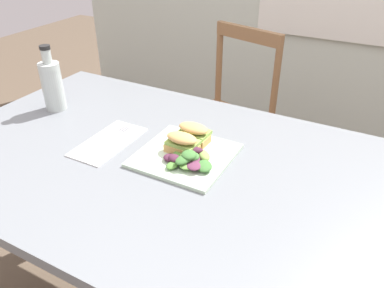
{
  "coord_description": "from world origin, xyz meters",
  "views": [
    {
      "loc": [
        0.5,
        -0.61,
        1.31
      ],
      "look_at": [
        0.06,
        0.2,
        0.76
      ],
      "focal_mm": 35.64,
      "sensor_mm": 36.0,
      "label": 1
    }
  ],
  "objects_px": {
    "dining_table": "(172,197)",
    "plate_lunch": "(185,155)",
    "chair_wooden_far": "(226,120)",
    "bottle_cold_brew": "(53,88)",
    "sandwich_half_back": "(194,133)",
    "fork_on_napkin": "(112,138)",
    "sandwich_half_front": "(182,143)"
  },
  "relations": [
    {
      "from": "fork_on_napkin",
      "to": "bottle_cold_brew",
      "type": "xyz_separation_m",
      "value": [
        -0.3,
        0.08,
        0.07
      ]
    },
    {
      "from": "chair_wooden_far",
      "to": "fork_on_napkin",
      "type": "xyz_separation_m",
      "value": [
        -0.03,
        -0.79,
        0.3
      ]
    },
    {
      "from": "dining_table",
      "to": "chair_wooden_far",
      "type": "relative_size",
      "value": 1.59
    },
    {
      "from": "sandwich_half_back",
      "to": "dining_table",
      "type": "bearing_deg",
      "value": -96.99
    },
    {
      "from": "bottle_cold_brew",
      "to": "sandwich_half_back",
      "type": "bearing_deg",
      "value": 1.59
    },
    {
      "from": "fork_on_napkin",
      "to": "sandwich_half_front",
      "type": "bearing_deg",
      "value": 7.15
    },
    {
      "from": "dining_table",
      "to": "sandwich_half_back",
      "type": "height_order",
      "value": "sandwich_half_back"
    },
    {
      "from": "sandwich_half_front",
      "to": "sandwich_half_back",
      "type": "height_order",
      "value": "same"
    },
    {
      "from": "dining_table",
      "to": "fork_on_napkin",
      "type": "bearing_deg",
      "value": 175.33
    },
    {
      "from": "dining_table",
      "to": "bottle_cold_brew",
      "type": "xyz_separation_m",
      "value": [
        -0.51,
        0.09,
        0.2
      ]
    },
    {
      "from": "plate_lunch",
      "to": "sandwich_half_back",
      "type": "distance_m",
      "value": 0.08
    },
    {
      "from": "plate_lunch",
      "to": "bottle_cold_brew",
      "type": "relative_size",
      "value": 1.12
    },
    {
      "from": "bottle_cold_brew",
      "to": "fork_on_napkin",
      "type": "bearing_deg",
      "value": -14.38
    },
    {
      "from": "sandwich_half_front",
      "to": "fork_on_napkin",
      "type": "distance_m",
      "value": 0.23
    },
    {
      "from": "dining_table",
      "to": "chair_wooden_far",
      "type": "distance_m",
      "value": 0.85
    },
    {
      "from": "dining_table",
      "to": "bottle_cold_brew",
      "type": "bearing_deg",
      "value": 169.55
    },
    {
      "from": "chair_wooden_far",
      "to": "plate_lunch",
      "type": "bearing_deg",
      "value": -74.99
    },
    {
      "from": "plate_lunch",
      "to": "sandwich_half_back",
      "type": "height_order",
      "value": "sandwich_half_back"
    },
    {
      "from": "plate_lunch",
      "to": "sandwich_half_front",
      "type": "xyz_separation_m",
      "value": [
        -0.01,
        0.01,
        0.03
      ]
    },
    {
      "from": "sandwich_half_front",
      "to": "bottle_cold_brew",
      "type": "height_order",
      "value": "bottle_cold_brew"
    },
    {
      "from": "chair_wooden_far",
      "to": "sandwich_half_back",
      "type": "xyz_separation_m",
      "value": [
        0.2,
        -0.7,
        0.33
      ]
    },
    {
      "from": "sandwich_half_back",
      "to": "bottle_cold_brew",
      "type": "height_order",
      "value": "bottle_cold_brew"
    },
    {
      "from": "plate_lunch",
      "to": "sandwich_half_back",
      "type": "xyz_separation_m",
      "value": [
        -0.01,
        0.07,
        0.03
      ]
    },
    {
      "from": "sandwich_half_back",
      "to": "fork_on_napkin",
      "type": "xyz_separation_m",
      "value": [
        -0.22,
        -0.09,
        -0.03
      ]
    },
    {
      "from": "dining_table",
      "to": "plate_lunch",
      "type": "height_order",
      "value": "plate_lunch"
    },
    {
      "from": "plate_lunch",
      "to": "bottle_cold_brew",
      "type": "distance_m",
      "value": 0.54
    },
    {
      "from": "dining_table",
      "to": "fork_on_napkin",
      "type": "relative_size",
      "value": 7.49
    },
    {
      "from": "chair_wooden_far",
      "to": "plate_lunch",
      "type": "distance_m",
      "value": 0.85
    },
    {
      "from": "chair_wooden_far",
      "to": "sandwich_half_back",
      "type": "distance_m",
      "value": 0.8
    },
    {
      "from": "plate_lunch",
      "to": "bottle_cold_brew",
      "type": "xyz_separation_m",
      "value": [
        -0.54,
        0.06,
        0.07
      ]
    },
    {
      "from": "chair_wooden_far",
      "to": "sandwich_half_back",
      "type": "bearing_deg",
      "value": -74.37
    },
    {
      "from": "plate_lunch",
      "to": "bottle_cold_brew",
      "type": "bearing_deg",
      "value": 174.11
    }
  ]
}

